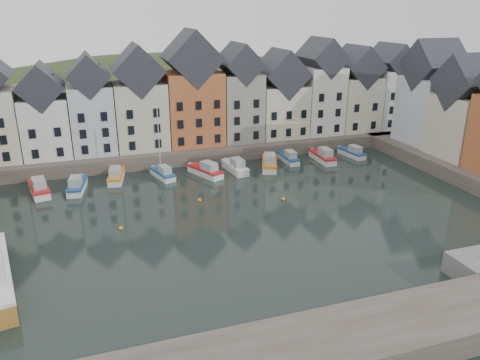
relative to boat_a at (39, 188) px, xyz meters
name	(u,v)px	position (x,y,z in m)	size (l,w,h in m)	color
ground	(251,223)	(23.02, -17.01, -0.75)	(260.00, 260.00, 0.00)	black
far_quay	(191,145)	(23.02, 12.99, 0.25)	(90.00, 16.00, 2.00)	#4A4038
hillside	(169,195)	(23.04, 38.99, -18.71)	(153.60, 70.40, 64.00)	#25341A
far_terrace	(212,99)	(26.23, 10.99, 8.13)	(72.37, 8.16, 17.78)	beige
right_terrace	(469,110)	(59.02, -8.94, 8.16)	(8.30, 24.25, 16.36)	silver
mooring_buoys	(205,208)	(19.02, -11.68, -0.60)	(20.50, 5.50, 0.50)	orange
boat_a	(39,188)	(0.00, 0.00, 0.00)	(3.31, 6.85, 2.52)	silver
boat_b	(77,186)	(4.66, -0.45, -0.05)	(2.86, 6.34, 2.35)	silver
boat_c	(116,176)	(9.83, 1.93, -0.06)	(2.92, 6.27, 2.32)	silver
boat_d	(163,173)	(16.20, 0.97, -0.07)	(3.05, 5.72, 10.45)	silver
boat_e	(206,171)	(22.21, -0.05, -0.04)	(4.30, 6.47, 2.39)	silver
boat_f	(236,167)	(26.76, 0.27, -0.04)	(2.56, 6.39, 2.39)	silver
boat_g	(269,163)	(32.10, 0.27, 0.03)	(4.48, 7.14, 2.63)	silver
boat_h	(289,158)	(36.07, 2.11, -0.12)	(1.80, 5.57, 2.13)	silver
boat_i	(323,157)	(41.32, 0.75, -0.02)	(2.19, 6.46, 2.46)	silver
boat_j	(352,153)	(47.00, 1.46, -0.13)	(2.45, 5.64, 2.09)	silver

